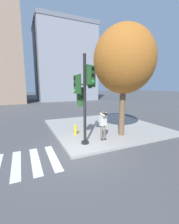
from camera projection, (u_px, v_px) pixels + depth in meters
ground_plane at (78, 153)px, 7.31m from camera, size 160.00×160.00×0.00m
sidewalk_corner at (104, 126)px, 11.86m from camera, size 8.00×8.00×0.13m
traffic_signal_pole at (85, 90)px, 7.72m from camera, size 1.16×1.14×4.73m
person_photographer at (103, 123)px, 8.66m from camera, size 0.50×0.53×1.70m
street_tree at (124, 60)px, 8.88m from camera, size 3.64×3.64×6.64m
fire_hydrant at (76, 130)px, 9.64m from camera, size 0.17×0.23×0.66m
building_right at (64, 63)px, 34.93m from camera, size 12.84×10.54×16.81m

